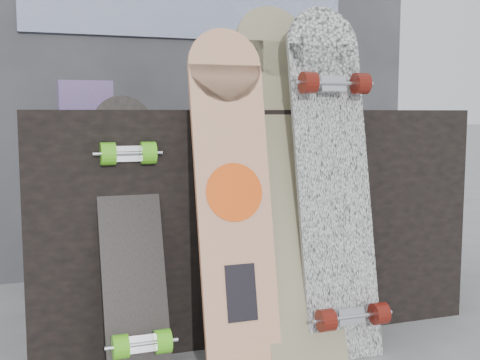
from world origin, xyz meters
name	(u,v)px	position (x,y,z in m)	size (l,w,h in m)	color
vendor_table	(242,214)	(0.00, 0.50, 0.40)	(1.60, 0.60, 0.80)	black
booth	(186,51)	(0.00, 1.35, 1.10)	(2.40, 0.22, 2.20)	#323237
merch_box_purple	(85,96)	(-0.58, 0.50, 0.85)	(0.18, 0.12, 0.10)	#59346B
merch_box_small	(330,95)	(0.36, 0.47, 0.86)	(0.14, 0.14, 0.12)	#59346B
merch_box_flat	(258,103)	(0.13, 0.67, 0.83)	(0.22, 0.10, 0.06)	#D1B78C
longboard_geisha	(233,188)	(-0.18, 0.08, 0.56)	(0.24, 0.24, 1.06)	tan
longboard_celtic	(287,165)	(0.04, 0.15, 0.62)	(0.26, 0.39, 1.16)	beige
longboard_cascadia	(334,173)	(0.17, 0.07, 0.59)	(0.26, 0.30, 1.15)	white
skateboard_dark	(131,230)	(-0.48, 0.16, 0.43)	(0.19, 0.35, 0.85)	black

